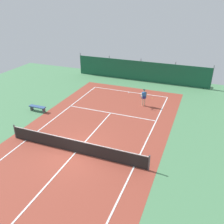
% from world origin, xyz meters
% --- Properties ---
extents(ground_plane, '(36.00, 36.00, 0.00)m').
position_xyz_m(ground_plane, '(0.00, 0.00, 0.00)').
color(ground_plane, '#4C8456').
extents(court_surface, '(11.02, 26.60, 0.01)m').
position_xyz_m(court_surface, '(0.00, 0.00, 0.00)').
color(court_surface, brown).
rests_on(court_surface, ground).
extents(tennis_net, '(10.12, 0.10, 1.10)m').
position_xyz_m(tennis_net, '(0.00, 0.00, 0.51)').
color(tennis_net, black).
rests_on(tennis_net, ground).
extents(back_fence, '(16.30, 0.98, 2.70)m').
position_xyz_m(back_fence, '(-0.00, 16.54, 0.67)').
color(back_fence, '#195138').
rests_on(back_fence, ground).
extents(tennis_player, '(0.57, 0.83, 1.64)m').
position_xyz_m(tennis_player, '(2.31, 8.98, 0.96)').
color(tennis_player, '#D8AD8C').
rests_on(tennis_player, ground).
extents(tennis_ball_near_player, '(0.07, 0.07, 0.07)m').
position_xyz_m(tennis_ball_near_player, '(2.71, 11.09, 0.03)').
color(tennis_ball_near_player, '#CCDB33').
rests_on(tennis_ball_near_player, ground).
extents(tennis_ball_midcourt, '(0.07, 0.07, 0.07)m').
position_xyz_m(tennis_ball_midcourt, '(4.08, 3.80, 0.03)').
color(tennis_ball_midcourt, '#CCDB33').
rests_on(tennis_ball_midcourt, ground).
extents(courtside_bench, '(1.60, 0.40, 0.49)m').
position_xyz_m(courtside_bench, '(-6.31, 4.34, 0.37)').
color(courtside_bench, '#335184').
rests_on(courtside_bench, ground).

